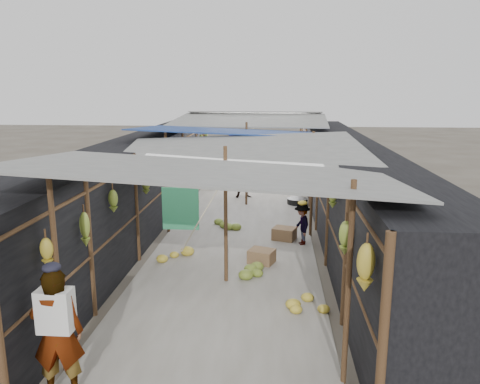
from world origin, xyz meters
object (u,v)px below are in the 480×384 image
(black_basin, at_px, (297,201))
(vendor_elderly, at_px, (58,333))
(vendor_seated, at_px, (302,224))
(crate_near, at_px, (262,257))
(shopper_blue, at_px, (246,177))

(black_basin, height_order, vendor_elderly, vendor_elderly)
(vendor_seated, bearing_deg, crate_near, -48.57)
(black_basin, distance_m, vendor_seated, 3.96)
(vendor_seated, bearing_deg, vendor_elderly, -42.08)
(crate_near, height_order, vendor_elderly, vendor_elderly)
(crate_near, bearing_deg, vendor_elderly, -96.18)
(black_basin, relative_size, shopper_blue, 0.45)
(black_basin, relative_size, vendor_seated, 0.64)
(black_basin, xyz_separation_m, shopper_blue, (-1.69, 0.79, 0.62))
(crate_near, height_order, black_basin, crate_near)
(crate_near, height_order, shopper_blue, shopper_blue)
(black_basin, xyz_separation_m, vendor_seated, (-0.07, -3.94, 0.41))
(black_basin, height_order, shopper_blue, shopper_blue)
(shopper_blue, height_order, vendor_seated, shopper_blue)
(vendor_elderly, height_order, vendor_seated, vendor_elderly)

